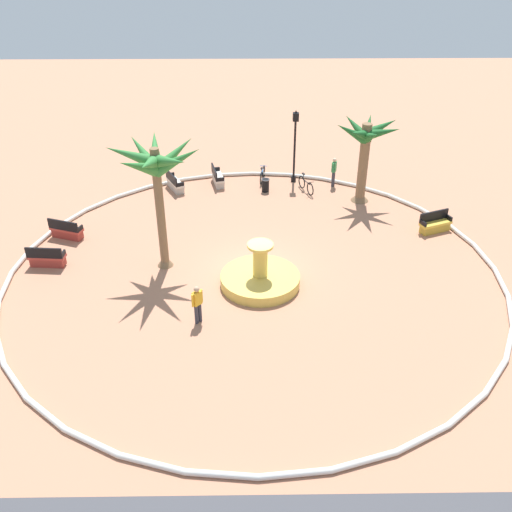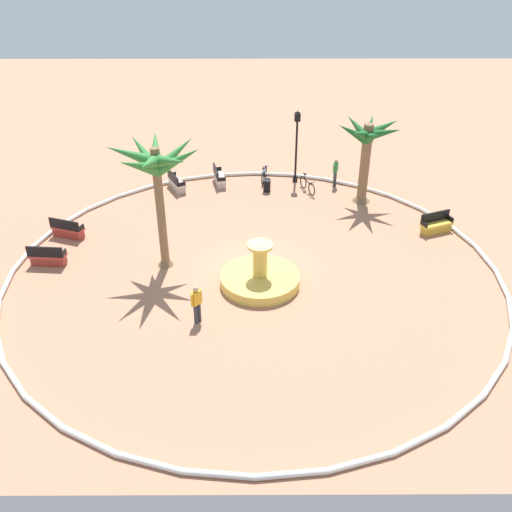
{
  "view_description": "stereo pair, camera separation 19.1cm",
  "coord_description": "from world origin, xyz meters",
  "px_view_note": "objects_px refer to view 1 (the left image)",
  "views": [
    {
      "loc": [
        0.2,
        20.51,
        13.52
      ],
      "look_at": [
        -0.07,
        0.27,
        1.0
      ],
      "focal_mm": 39.98,
      "sensor_mm": 36.0,
      "label": 1
    },
    {
      "loc": [
        0.01,
        20.52,
        13.52
      ],
      "look_at": [
        -0.07,
        0.27,
        1.0
      ],
      "focal_mm": 39.98,
      "sensor_mm": 36.0,
      "label": 2
    }
  ],
  "objects_px": {
    "fountain": "(260,278)",
    "bicycle_red_frame": "(306,185)",
    "bench_east": "(47,259)",
    "palm_tree_by_curb": "(366,143)",
    "trash_bin": "(265,185)",
    "bench_north": "(218,178)",
    "bicycle_by_lamppost": "(262,175)",
    "bench_west": "(67,231)",
    "bench_southeast": "(435,225)",
    "bench_southwest": "(175,184)",
    "person_cyclist_helmet": "(334,170)",
    "lamppost": "(295,141)",
    "person_pedestrian_stroll": "(197,303)",
    "palm_tree_near_fountain": "(156,169)"
  },
  "relations": [
    {
      "from": "fountain",
      "to": "bicycle_red_frame",
      "type": "bearing_deg",
      "value": -106.63
    },
    {
      "from": "fountain",
      "to": "bench_east",
      "type": "bearing_deg",
      "value": -9.6
    },
    {
      "from": "palm_tree_by_curb",
      "to": "trash_bin",
      "type": "relative_size",
      "value": 6.17
    },
    {
      "from": "bench_east",
      "to": "bench_north",
      "type": "bearing_deg",
      "value": -129.85
    },
    {
      "from": "bench_north",
      "to": "bench_east",
      "type": "bearing_deg",
      "value": 50.15
    },
    {
      "from": "bench_east",
      "to": "trash_bin",
      "type": "bearing_deg",
      "value": -142.42
    },
    {
      "from": "trash_bin",
      "to": "bicycle_by_lamppost",
      "type": "bearing_deg",
      "value": -84.69
    },
    {
      "from": "palm_tree_by_curb",
      "to": "bench_west",
      "type": "distance_m",
      "value": 15.34
    },
    {
      "from": "fountain",
      "to": "bench_southeast",
      "type": "relative_size",
      "value": 1.98
    },
    {
      "from": "palm_tree_by_curb",
      "to": "bicycle_red_frame",
      "type": "distance_m",
      "value": 4.17
    },
    {
      "from": "bench_east",
      "to": "bench_north",
      "type": "height_order",
      "value": "same"
    },
    {
      "from": "bench_east",
      "to": "bench_southeast",
      "type": "relative_size",
      "value": 0.98
    },
    {
      "from": "bench_southeast",
      "to": "bench_north",
      "type": "bearing_deg",
      "value": -27.63
    },
    {
      "from": "palm_tree_by_curb",
      "to": "bench_southwest",
      "type": "bearing_deg",
      "value": -8.58
    },
    {
      "from": "fountain",
      "to": "bicycle_by_lamppost",
      "type": "xyz_separation_m",
      "value": [
        -0.34,
        -10.47,
        0.09
      ]
    },
    {
      "from": "bench_north",
      "to": "bench_southeast",
      "type": "distance_m",
      "value": 12.12
    },
    {
      "from": "fountain",
      "to": "person_cyclist_helmet",
      "type": "relative_size",
      "value": 1.99
    },
    {
      "from": "bench_east",
      "to": "bench_southwest",
      "type": "xyz_separation_m",
      "value": [
        -4.74,
        -7.76,
        0.0
      ]
    },
    {
      "from": "lamppost",
      "to": "trash_bin",
      "type": "xyz_separation_m",
      "value": [
        1.64,
        1.32,
        -2.04
      ]
    },
    {
      "from": "palm_tree_by_curb",
      "to": "lamppost",
      "type": "distance_m",
      "value": 4.33
    },
    {
      "from": "person_cyclist_helmet",
      "to": "bicycle_by_lamppost",
      "type": "bearing_deg",
      "value": -10.79
    },
    {
      "from": "bench_east",
      "to": "person_pedestrian_stroll",
      "type": "height_order",
      "value": "person_pedestrian_stroll"
    },
    {
      "from": "fountain",
      "to": "bicycle_by_lamppost",
      "type": "height_order",
      "value": "fountain"
    },
    {
      "from": "person_cyclist_helmet",
      "to": "person_pedestrian_stroll",
      "type": "xyz_separation_m",
      "value": [
        6.67,
        12.22,
        -0.02
      ]
    },
    {
      "from": "palm_tree_near_fountain",
      "to": "person_cyclist_helmet",
      "type": "bearing_deg",
      "value": -135.74
    },
    {
      "from": "trash_bin",
      "to": "bicycle_by_lamppost",
      "type": "relative_size",
      "value": 0.43
    },
    {
      "from": "palm_tree_near_fountain",
      "to": "bicycle_by_lamppost",
      "type": "xyz_separation_m",
      "value": [
        -4.48,
        -8.96,
        -4.19
      ]
    },
    {
      "from": "bench_east",
      "to": "bicycle_red_frame",
      "type": "bearing_deg",
      "value": -148.12
    },
    {
      "from": "bench_west",
      "to": "bench_southeast",
      "type": "relative_size",
      "value": 1.0
    },
    {
      "from": "bench_west",
      "to": "bench_southeast",
      "type": "distance_m",
      "value": 17.63
    },
    {
      "from": "bench_west",
      "to": "bench_southeast",
      "type": "bearing_deg",
      "value": -178.71
    },
    {
      "from": "bench_west",
      "to": "bench_north",
      "type": "height_order",
      "value": "same"
    },
    {
      "from": "palm_tree_near_fountain",
      "to": "trash_bin",
      "type": "relative_size",
      "value": 7.79
    },
    {
      "from": "fountain",
      "to": "bench_north",
      "type": "relative_size",
      "value": 1.98
    },
    {
      "from": "bench_southwest",
      "to": "person_cyclist_helmet",
      "type": "distance_m",
      "value": 8.85
    },
    {
      "from": "bench_west",
      "to": "bicycle_by_lamppost",
      "type": "xyz_separation_m",
      "value": [
        -9.43,
        -6.45,
        0.04
      ]
    },
    {
      "from": "bench_east",
      "to": "palm_tree_by_curb",
      "type": "bearing_deg",
      "value": -157.07
    },
    {
      "from": "bench_north",
      "to": "bicycle_by_lamppost",
      "type": "relative_size",
      "value": 0.98
    },
    {
      "from": "person_pedestrian_stroll",
      "to": "bicycle_by_lamppost",
      "type": "bearing_deg",
      "value": -101.86
    },
    {
      "from": "bench_east",
      "to": "bicycle_by_lamppost",
      "type": "xyz_separation_m",
      "value": [
        -9.62,
        -8.91,
        0.04
      ]
    },
    {
      "from": "lamppost",
      "to": "trash_bin",
      "type": "relative_size",
      "value": 5.67
    },
    {
      "from": "palm_tree_by_curb",
      "to": "lamppost",
      "type": "height_order",
      "value": "palm_tree_by_curb"
    },
    {
      "from": "palm_tree_by_curb",
      "to": "bench_north",
      "type": "bearing_deg",
      "value": -16.13
    },
    {
      "from": "bench_west",
      "to": "person_cyclist_helmet",
      "type": "relative_size",
      "value": 1.01
    },
    {
      "from": "palm_tree_near_fountain",
      "to": "bicycle_red_frame",
      "type": "distance_m",
      "value": 10.98
    },
    {
      "from": "bench_north",
      "to": "bicycle_by_lamppost",
      "type": "distance_m",
      "value": 2.58
    },
    {
      "from": "bench_southwest",
      "to": "bicycle_by_lamppost",
      "type": "distance_m",
      "value": 5.0
    },
    {
      "from": "lamppost",
      "to": "person_pedestrian_stroll",
      "type": "distance_m",
      "value": 13.73
    },
    {
      "from": "bench_north",
      "to": "fountain",
      "type": "bearing_deg",
      "value": 102.38
    },
    {
      "from": "bench_southwest",
      "to": "trash_bin",
      "type": "relative_size",
      "value": 2.26
    }
  ]
}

